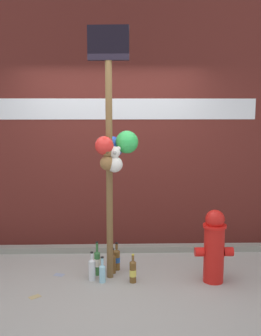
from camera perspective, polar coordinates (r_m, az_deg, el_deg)
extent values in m
plane|color=#9E9B93|center=(4.69, -2.78, -16.06)|extent=(14.00, 14.00, 0.00)
cube|color=#561E19|center=(5.75, -2.62, 8.88)|extent=(10.00, 0.20, 3.96)
cube|color=silver|center=(5.66, -5.26, 8.10)|extent=(4.44, 0.01, 0.28)
cube|color=gray|center=(5.68, -2.55, -11.08)|extent=(8.00, 0.12, 0.08)
cylinder|color=brown|center=(4.56, -2.95, 1.04)|extent=(0.07, 0.07, 2.71)
cube|color=black|center=(4.56, -3.08, 16.86)|extent=(0.44, 0.11, 0.36)
sphere|color=green|center=(4.55, -0.50, 3.60)|extent=(0.25, 0.25, 0.25)
sphere|color=red|center=(4.42, -3.64, 3.11)|extent=(0.20, 0.20, 0.20)
sphere|color=blue|center=(4.67, -2.49, 2.89)|extent=(0.24, 0.24, 0.24)
sphere|color=brown|center=(4.44, -3.21, 0.69)|extent=(0.16, 0.16, 0.16)
sphere|color=brown|center=(4.42, -3.22, 2.28)|extent=(0.12, 0.12, 0.12)
sphere|color=brown|center=(4.42, -3.72, 2.73)|extent=(0.05, 0.05, 0.05)
sphere|color=brown|center=(4.42, -2.74, 2.74)|extent=(0.05, 0.05, 0.05)
sphere|color=brown|center=(4.37, -3.24, 2.21)|extent=(0.04, 0.04, 0.04)
sphere|color=silver|center=(4.45, -2.20, 0.50)|extent=(0.17, 0.17, 0.17)
sphere|color=silver|center=(4.44, -2.21, 2.20)|extent=(0.12, 0.12, 0.12)
sphere|color=silver|center=(4.43, -2.73, 2.68)|extent=(0.05, 0.05, 0.05)
sphere|color=silver|center=(4.43, -1.68, 2.68)|extent=(0.05, 0.05, 0.05)
sphere|color=#9D9992|center=(4.38, -2.21, 2.12)|extent=(0.04, 0.04, 0.04)
cylinder|color=red|center=(4.79, 11.43, -11.61)|extent=(0.23, 0.23, 0.63)
cylinder|color=red|center=(4.69, 11.55, -7.83)|extent=(0.26, 0.26, 0.03)
sphere|color=red|center=(4.67, 11.58, -6.96)|extent=(0.21, 0.21, 0.21)
cylinder|color=red|center=(4.75, 9.47, -11.35)|extent=(0.10, 0.10, 0.10)
cylinder|color=red|center=(4.82, 13.37, -11.16)|extent=(0.10, 0.10, 0.10)
cylinder|color=#93CCE0|center=(4.77, -3.90, -14.43)|extent=(0.07, 0.07, 0.18)
cone|color=#93CCE0|center=(4.73, -3.91, -13.25)|extent=(0.07, 0.07, 0.03)
cylinder|color=#93CCE0|center=(4.71, -3.92, -12.68)|extent=(0.03, 0.03, 0.07)
cylinder|color=black|center=(4.70, -3.93, -12.20)|extent=(0.04, 0.04, 0.01)
cylinder|color=brown|center=(5.00, -2.44, -13.17)|extent=(0.07, 0.07, 0.21)
cone|color=brown|center=(4.95, -2.45, -11.92)|extent=(0.07, 0.07, 0.03)
cylinder|color=brown|center=(4.94, -2.45, -11.47)|extent=(0.03, 0.03, 0.05)
cylinder|color=black|center=(4.93, -2.45, -11.11)|extent=(0.04, 0.04, 0.01)
cylinder|color=silver|center=(4.83, -5.33, -13.90)|extent=(0.08, 0.08, 0.22)
cone|color=silver|center=(4.78, -5.35, -12.48)|extent=(0.08, 0.08, 0.03)
cylinder|color=silver|center=(4.76, -5.36, -11.95)|extent=(0.03, 0.03, 0.06)
cylinder|color=black|center=(4.75, -5.37, -11.53)|extent=(0.03, 0.03, 0.01)
cylinder|color=#337038|center=(4.95, -4.61, -13.04)|extent=(0.07, 0.07, 0.26)
cone|color=#337038|center=(4.90, -4.63, -11.46)|extent=(0.07, 0.07, 0.03)
cylinder|color=#337038|center=(4.88, -4.64, -10.77)|extent=(0.03, 0.03, 0.10)
cylinder|color=silver|center=(4.95, -4.61, -12.86)|extent=(0.07, 0.07, 0.09)
cylinder|color=black|center=(4.86, -4.65, -10.16)|extent=(0.03, 0.03, 0.01)
cylinder|color=brown|center=(5.08, -1.92, -12.64)|extent=(0.08, 0.08, 0.23)
cone|color=brown|center=(5.04, -1.93, -11.27)|extent=(0.08, 0.08, 0.03)
cylinder|color=brown|center=(5.02, -1.93, -10.74)|extent=(0.03, 0.03, 0.07)
cylinder|color=#1E478C|center=(5.08, -1.92, -12.52)|extent=(0.08, 0.08, 0.06)
cylinder|color=black|center=(5.01, -1.93, -10.32)|extent=(0.04, 0.04, 0.01)
cylinder|color=brown|center=(4.75, 0.33, -14.21)|extent=(0.07, 0.07, 0.23)
cone|color=brown|center=(4.70, 0.33, -12.73)|extent=(0.07, 0.07, 0.03)
cylinder|color=brown|center=(4.68, 0.33, -12.25)|extent=(0.03, 0.03, 0.05)
cylinder|color=#D8C64C|center=(4.75, 0.33, -14.28)|extent=(0.08, 0.08, 0.08)
cylinder|color=gold|center=(4.67, 0.33, -11.87)|extent=(0.03, 0.03, 0.01)
cube|color=tan|center=(4.58, -13.06, -16.90)|extent=(0.14, 0.13, 0.01)
cube|color=#8C99B2|center=(5.04, -9.82, -14.30)|extent=(0.14, 0.11, 0.01)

